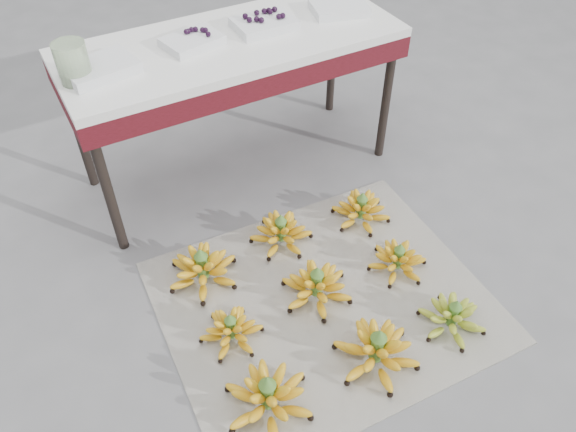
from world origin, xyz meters
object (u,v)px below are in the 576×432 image
bunch_mid_left (231,330)px  bunch_mid_right (398,260)px  tray_left (192,41)px  tray_far_right (339,8)px  bunch_front_center (376,351)px  tray_right (264,23)px  newspaper_mat (324,301)px  bunch_back_center (281,233)px  vendor_table (232,56)px  bunch_back_left (203,269)px  tray_far_left (100,68)px  glass_jar (73,63)px  bunch_back_right (361,210)px  bunch_mid_center (317,286)px  bunch_front_right (452,317)px  bunch_front_left (268,397)px

bunch_mid_left → bunch_mid_right: bunch_mid_right is taller
tray_left → tray_far_right: 0.70m
bunch_front_center → tray_right: bearing=76.2°
newspaper_mat → bunch_back_center: size_ratio=3.65×
vendor_table → bunch_back_left: bearing=-127.2°
bunch_back_center → newspaper_mat: bearing=-110.0°
tray_far_left → glass_jar: (-0.09, -0.01, 0.06)m
bunch_mid_right → bunch_back_center: (-0.35, 0.37, 0.00)m
tray_left → tray_right: (0.33, -0.00, 0.00)m
bunch_mid_right → bunch_back_left: 0.81m
tray_left → bunch_back_right: bearing=-52.6°
newspaper_mat → tray_left: size_ratio=4.77×
bunch_mid_center → vendor_table: 1.06m
bunch_mid_right → glass_jar: glass_jar is taller
bunch_back_center → glass_jar: (-0.58, 0.52, 0.72)m
bunch_mid_left → glass_jar: (-0.18, 0.87, 0.72)m
bunch_front_center → tray_left: tray_left is taller
bunch_front_center → glass_jar: bearing=112.2°
bunch_back_center → bunch_front_right: bearing=-82.6°
bunch_front_right → tray_left: (-0.45, 1.29, 0.66)m
glass_jar → tray_left: bearing=6.6°
bunch_mid_right → vendor_table: vendor_table is taller
tray_far_left → bunch_back_right: bearing=-33.7°
bunch_mid_center → tray_left: (-0.08, 0.91, 0.66)m
bunch_mid_right → bunch_mid_left: bearing=162.1°
newspaper_mat → tray_far_left: size_ratio=4.24×
newspaper_mat → bunch_mid_center: bunch_mid_center is taller
bunch_front_center → tray_far_right: 1.52m
bunch_front_right → bunch_mid_right: 0.33m
bunch_back_left → glass_jar: 0.93m
bunch_mid_right → tray_far_right: (0.25, 0.92, 0.67)m
bunch_front_right → bunch_back_right: 0.66m
bunch_back_center → tray_far_right: bearing=23.0°
bunch_mid_center → bunch_mid_left: bearing=-173.0°
vendor_table → tray_left: 0.19m
bunch_front_left → bunch_front_right: size_ratio=1.13×
newspaper_mat → tray_left: bearing=95.4°
glass_jar → bunch_front_right: bearing=-52.6°
bunch_front_center → glass_jar: 1.53m
tray_far_left → tray_left: bearing=6.3°
bunch_back_center → tray_far_right: tray_far_right is taller
tray_left → bunch_front_left: bearing=-104.1°
vendor_table → tray_far_right: tray_far_right is taller
bunch_mid_left → tray_right: tray_right is taller
bunch_mid_center → tray_far_left: 1.19m
bunch_back_center → tray_right: size_ratio=1.32×
bunch_mid_left → tray_far_right: size_ratio=1.11×
newspaper_mat → tray_far_right: 1.32m
vendor_table → glass_jar: glass_jar is taller
bunch_back_right → bunch_back_left: bearing=176.3°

